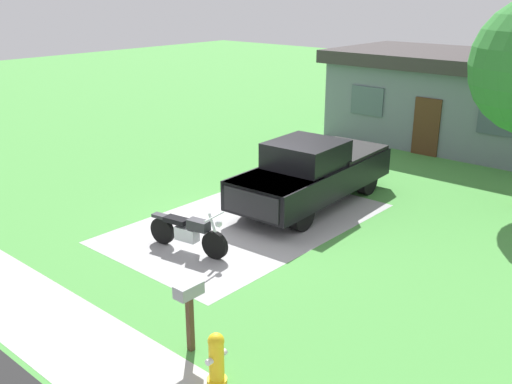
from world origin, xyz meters
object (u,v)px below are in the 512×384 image
(pickup_truck, at_px, (314,171))
(mailbox, at_px, (189,299))
(fire_hydrant, at_px, (216,358))
(neighbor_house, at_px, (457,97))
(motorcycle, at_px, (188,232))

(pickup_truck, height_order, mailbox, pickup_truck)
(fire_hydrant, xyz_separation_m, neighbor_house, (-3.50, 16.83, 1.36))
(pickup_truck, distance_m, mailbox, 7.64)
(fire_hydrant, height_order, neighbor_house, neighbor_house)
(pickup_truck, xyz_separation_m, neighbor_house, (0.08, 9.35, 0.84))
(mailbox, bearing_deg, pickup_truck, 110.24)
(motorcycle, bearing_deg, neighbor_house, 88.42)
(motorcycle, distance_m, fire_hydrant, 4.88)
(motorcycle, relative_size, mailbox, 1.75)
(pickup_truck, xyz_separation_m, mailbox, (2.64, -7.17, 0.03))
(mailbox, bearing_deg, neighbor_house, 98.83)
(mailbox, bearing_deg, motorcycle, 138.05)
(motorcycle, xyz_separation_m, neighbor_house, (0.38, 13.87, 1.32))
(motorcycle, xyz_separation_m, pickup_truck, (0.30, 4.52, 0.48))
(motorcycle, bearing_deg, mailbox, -41.95)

